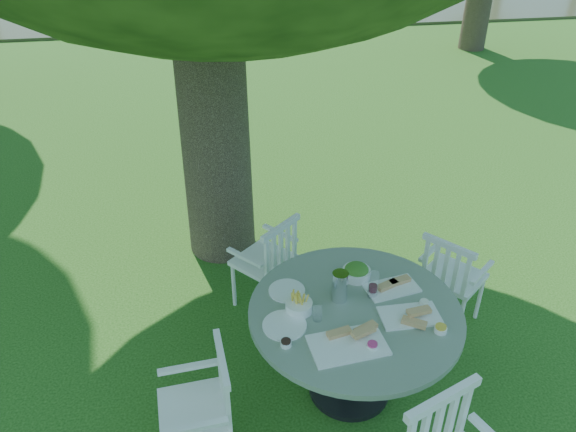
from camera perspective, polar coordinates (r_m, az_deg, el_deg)
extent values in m
plane|color=#133E0C|center=(4.61, 0.40, -10.28)|extent=(140.00, 140.00, 0.00)
cylinder|color=black|center=(4.12, 6.21, -16.88)|extent=(0.56, 0.56, 0.04)
cylinder|color=black|center=(3.86, 6.52, -13.50)|extent=(0.12, 0.12, 0.65)
cylinder|color=gray|center=(3.62, 6.85, -9.66)|extent=(1.36, 1.36, 0.04)
cylinder|color=white|center=(4.73, 18.87, -7.88)|extent=(0.03, 0.03, 0.41)
cylinder|color=white|center=(4.83, 15.00, -6.20)|extent=(0.03, 0.03, 0.41)
cylinder|color=white|center=(4.49, 17.11, -10.01)|extent=(0.03, 0.03, 0.41)
cylinder|color=white|center=(4.59, 13.06, -8.18)|extent=(0.03, 0.03, 0.41)
cube|color=white|center=(4.52, 16.43, -5.88)|extent=(0.56, 0.56, 0.04)
cube|color=white|center=(4.27, 15.72, -5.04)|extent=(0.29, 0.34, 0.42)
cylinder|color=white|center=(4.83, -2.50, -4.87)|extent=(0.03, 0.03, 0.41)
cylinder|color=white|center=(4.62, -5.53, -7.00)|extent=(0.03, 0.03, 0.41)
cylinder|color=white|center=(4.66, 0.59, -6.43)|extent=(0.03, 0.03, 0.41)
cylinder|color=white|center=(4.44, -2.40, -8.74)|extent=(0.03, 0.03, 0.41)
cube|color=white|center=(4.49, -2.52, -4.49)|extent=(0.57, 0.57, 0.04)
cube|color=white|center=(4.28, -0.72, -3.35)|extent=(0.34, 0.31, 0.42)
cylinder|color=white|center=(3.76, -12.23, -19.45)|extent=(0.03, 0.03, 0.42)
cylinder|color=white|center=(3.76, -6.86, -18.76)|extent=(0.03, 0.03, 0.42)
cube|color=white|center=(3.46, -9.56, -19.13)|extent=(0.43, 0.46, 0.04)
cube|color=white|center=(3.32, -6.54, -16.55)|extent=(0.07, 0.43, 0.43)
cube|color=white|center=(3.12, 14.92, -20.05)|extent=(0.46, 0.22, 0.48)
cube|color=white|center=(3.37, 6.09, -12.91)|extent=(0.47, 0.31, 0.02)
cube|color=white|center=(3.61, 12.26, -9.87)|extent=(0.37, 0.22, 0.01)
cube|color=white|center=(3.80, 10.49, -7.20)|extent=(0.38, 0.25, 0.01)
cylinder|color=white|center=(3.47, -0.36, -11.04)|extent=(0.27, 0.27, 0.01)
cylinder|color=white|center=(3.71, -0.12, -7.59)|extent=(0.24, 0.24, 0.01)
cylinder|color=white|center=(3.56, 1.11, -9.18)|extent=(0.17, 0.17, 0.07)
cylinder|color=white|center=(3.84, 6.96, -5.80)|extent=(0.19, 0.19, 0.06)
cylinder|color=silver|center=(3.61, 5.29, -7.13)|extent=(0.10, 0.10, 0.21)
cylinder|color=white|center=(3.66, 8.66, -6.92)|extent=(0.07, 0.07, 0.19)
cylinder|color=white|center=(3.64, 4.95, -7.68)|extent=(0.06, 0.06, 0.11)
cylinder|color=white|center=(3.49, 3.02, -9.86)|extent=(0.06, 0.06, 0.10)
cylinder|color=white|center=(3.37, 8.55, -12.99)|extent=(0.07, 0.07, 0.03)
cylinder|color=white|center=(3.55, 15.23, -11.06)|extent=(0.08, 0.08, 0.03)
cylinder|color=white|center=(3.71, 13.65, -8.67)|extent=(0.06, 0.06, 0.03)
cylinder|color=white|center=(3.35, -0.21, -12.84)|extent=(0.07, 0.07, 0.03)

